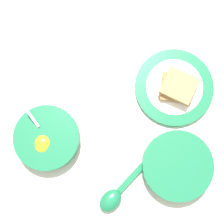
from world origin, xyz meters
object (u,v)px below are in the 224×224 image
object	(u,v)px
toast_plate	(174,87)
soup_spoon	(114,196)
toast_sandwich	(177,86)
congee_bowl	(177,166)
egg_bowl	(47,138)

from	to	relation	value
toast_plate	soup_spoon	world-z (taller)	soup_spoon
toast_sandwich	congee_bowl	distance (m)	0.21
soup_spoon	congee_bowl	world-z (taller)	congee_bowl
egg_bowl	congee_bowl	bearing A→B (deg)	-132.75
egg_bowl	toast_plate	xyz separation A→B (m)	(-0.06, -0.37, -0.02)
toast_sandwich	soup_spoon	bearing A→B (deg)	118.71
toast_sandwich	soup_spoon	world-z (taller)	toast_sandwich
egg_bowl	toast_plate	world-z (taller)	egg_bowl
toast_plate	egg_bowl	bearing A→B (deg)	81.40
soup_spoon	toast_plate	bearing A→B (deg)	-60.48
toast_plate	toast_sandwich	distance (m)	0.02
toast_plate	soup_spoon	bearing A→B (deg)	119.52
egg_bowl	congee_bowl	world-z (taller)	egg_bowl
toast_sandwich	congee_bowl	bearing A→B (deg)	147.56
soup_spoon	toast_sandwich	bearing A→B (deg)	-61.29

